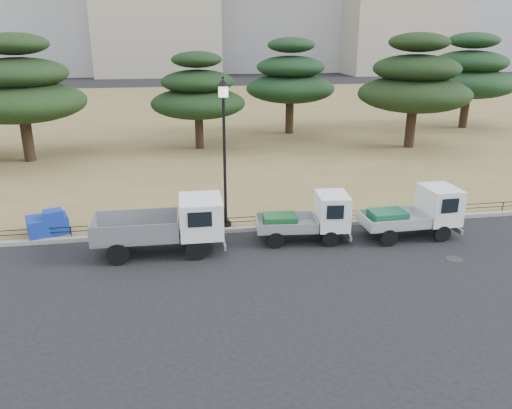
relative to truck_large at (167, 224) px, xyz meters
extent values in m
plane|color=black|center=(3.35, -1.06, -1.09)|extent=(220.00, 220.00, 0.00)
cube|color=olive|center=(3.35, 29.54, -1.02)|extent=(120.00, 56.00, 0.15)
cube|color=gray|center=(3.35, 1.54, -1.01)|extent=(120.00, 0.25, 0.16)
cylinder|color=black|center=(0.97, -0.84, -0.71)|extent=(0.77, 0.16, 0.77)
cylinder|color=black|center=(0.99, 0.82, -0.71)|extent=(0.77, 0.16, 0.77)
cylinder|color=black|center=(-1.68, -0.81, -0.71)|extent=(0.77, 0.16, 0.77)
cylinder|color=black|center=(-1.66, 0.85, -0.71)|extent=(0.77, 0.16, 0.77)
cube|color=#2D2D30|center=(-0.31, 0.00, -0.51)|extent=(4.29, 0.96, 0.13)
cube|color=gray|center=(-1.08, 0.01, -0.07)|extent=(2.99, 1.71, 0.75)
cube|color=white|center=(1.20, -0.01, 0.22)|extent=(1.51, 1.84, 1.31)
cylinder|color=black|center=(5.89, -0.48, -0.79)|extent=(0.62, 0.22, 0.60)
cylinder|color=black|center=(6.02, 0.85, -0.79)|extent=(0.62, 0.22, 0.60)
cylinder|color=black|center=(3.88, -0.29, -0.79)|extent=(0.62, 0.22, 0.60)
cylinder|color=black|center=(4.01, 1.04, -0.79)|extent=(0.62, 0.22, 0.60)
cube|color=#2D2D30|center=(4.98, 0.28, -0.65)|extent=(3.31, 1.05, 0.14)
cube|color=#A0A3A7|center=(4.39, 0.33, -0.38)|extent=(2.36, 1.58, 0.40)
cube|color=white|center=(6.12, 0.17, 0.07)|extent=(1.27, 1.59, 1.30)
cube|color=#1B612E|center=(4.17, 0.35, -0.28)|extent=(1.31, 1.01, 0.44)
cylinder|color=black|center=(10.19, -0.72, -0.77)|extent=(0.65, 0.19, 0.65)
cylinder|color=black|center=(10.14, 0.72, -0.77)|extent=(0.65, 0.19, 0.65)
cylinder|color=black|center=(8.03, -0.79, -0.77)|extent=(0.65, 0.19, 0.65)
cylinder|color=black|center=(7.98, 0.65, -0.77)|extent=(0.65, 0.19, 0.65)
cube|color=#2D2D30|center=(9.12, -0.03, -0.62)|extent=(3.51, 0.91, 0.15)
cube|color=silver|center=(8.49, -0.06, -0.33)|extent=(2.45, 1.55, 0.43)
cube|color=silver|center=(10.35, 0.00, 0.14)|extent=(1.26, 1.63, 1.37)
cube|color=#1B613F|center=(8.25, -0.06, -0.22)|extent=(1.35, 1.00, 0.47)
cylinder|color=black|center=(2.28, 1.84, -0.86)|extent=(0.43, 0.43, 0.16)
cylinder|color=black|center=(2.28, 1.84, 1.68)|extent=(0.12, 0.12, 4.94)
cylinder|color=white|center=(2.28, 1.84, 4.35)|extent=(0.40, 0.40, 0.40)
cone|color=black|center=(2.28, 1.84, 4.67)|extent=(0.51, 0.51, 0.25)
cylinder|color=black|center=(3.35, 1.69, -0.74)|extent=(38.00, 0.03, 0.03)
cylinder|color=black|center=(3.35, 1.69, -0.56)|extent=(38.00, 0.03, 0.03)
cylinder|color=black|center=(3.35, 1.69, -0.74)|extent=(0.04, 0.04, 0.40)
cube|color=#1633AD|center=(-4.58, 2.19, -0.61)|extent=(1.72, 1.48, 0.68)
cube|color=#1633AD|center=(-4.29, 2.04, -0.12)|extent=(0.83, 0.77, 0.29)
cylinder|color=#2D2D30|center=(9.85, -2.26, -1.09)|extent=(0.60, 0.60, 0.01)
cylinder|color=black|center=(-8.28, 14.54, 0.49)|extent=(0.65, 0.65, 2.87)
ellipsoid|color=black|center=(-8.28, 14.54, 2.58)|extent=(7.38, 7.38, 2.36)
ellipsoid|color=black|center=(-8.28, 14.54, 4.19)|extent=(5.63, 5.63, 1.80)
ellipsoid|color=black|center=(-8.28, 14.54, 5.81)|extent=(3.89, 3.89, 1.24)
cylinder|color=black|center=(2.05, 16.34, 0.28)|extent=(0.55, 0.55, 2.44)
ellipsoid|color=black|center=(2.05, 16.34, 2.05)|extent=(6.16, 6.16, 1.97)
ellipsoid|color=black|center=(2.05, 16.34, 3.42)|extent=(4.70, 4.70, 1.50)
ellipsoid|color=black|center=(2.05, 16.34, 4.80)|extent=(3.25, 3.25, 1.04)
cylinder|color=black|center=(9.17, 20.60, 0.44)|extent=(0.62, 0.62, 2.77)
ellipsoid|color=black|center=(9.17, 20.60, 2.44)|extent=(6.66, 6.66, 2.13)
ellipsoid|color=black|center=(9.17, 20.60, 4.00)|extent=(5.08, 5.08, 1.63)
ellipsoid|color=black|center=(9.17, 20.60, 5.56)|extent=(3.51, 3.51, 1.12)
cylinder|color=black|center=(16.08, 14.44, 0.50)|extent=(0.65, 0.65, 2.89)
ellipsoid|color=black|center=(16.08, 14.44, 2.59)|extent=(7.32, 7.32, 2.34)
ellipsoid|color=black|center=(16.08, 14.44, 4.21)|extent=(5.59, 5.59, 1.79)
ellipsoid|color=black|center=(16.08, 14.44, 5.84)|extent=(3.86, 3.86, 1.24)
cylinder|color=black|center=(23.76, 20.71, 0.50)|extent=(0.65, 0.65, 2.89)
ellipsoid|color=black|center=(23.76, 20.71, 2.60)|extent=(7.38, 7.38, 2.36)
ellipsoid|color=black|center=(23.76, 20.71, 4.22)|extent=(5.64, 5.64, 1.80)
ellipsoid|color=black|center=(23.76, 20.71, 5.85)|extent=(3.89, 3.89, 1.25)
camera|label=1|loc=(0.45, -16.75, 6.37)|focal=35.00mm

